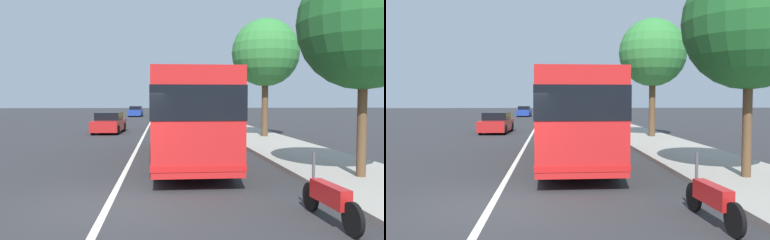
# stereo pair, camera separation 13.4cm
# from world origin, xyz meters

# --- Properties ---
(ground_plane) EXTENTS (220.00, 220.00, 0.00)m
(ground_plane) POSITION_xyz_m (0.00, 0.00, 0.00)
(ground_plane) COLOR #2D2D30
(sidewalk_curb) EXTENTS (110.00, 3.60, 0.14)m
(sidewalk_curb) POSITION_xyz_m (10.00, -6.96, 0.07)
(sidewalk_curb) COLOR #9E998E
(sidewalk_curb) RESTS_ON ground
(lane_divider_line) EXTENTS (110.00, 0.16, 0.01)m
(lane_divider_line) POSITION_xyz_m (10.00, 0.00, 0.00)
(lane_divider_line) COLOR silver
(lane_divider_line) RESTS_ON ground
(coach_bus) EXTENTS (11.06, 2.57, 3.20)m
(coach_bus) POSITION_xyz_m (6.46, -2.06, 1.82)
(coach_bus) COLOR red
(coach_bus) RESTS_ON ground
(motorcycle_far_end) EXTENTS (2.16, 0.33, 1.25)m
(motorcycle_far_end) POSITION_xyz_m (-1.55, -4.34, 0.47)
(motorcycle_far_end) COLOR black
(motorcycle_far_end) RESTS_ON ground
(car_side_street) EXTENTS (4.63, 2.04, 1.46)m
(car_side_street) POSITION_xyz_m (19.20, 2.56, 0.69)
(car_side_street) COLOR red
(car_side_street) RESTS_ON ground
(car_ahead_same_lane) EXTENTS (4.64, 1.87, 1.49)m
(car_ahead_same_lane) POSITION_xyz_m (23.23, -1.61, 0.71)
(car_ahead_same_lane) COLOR gold
(car_ahead_same_lane) RESTS_ON ground
(car_oncoming) EXTENTS (3.98, 1.93, 1.49)m
(car_oncoming) POSITION_xyz_m (46.92, 2.52, 0.71)
(car_oncoming) COLOR navy
(car_oncoming) RESTS_ON ground
(car_far_distant) EXTENTS (4.26, 1.90, 1.51)m
(car_far_distant) POSITION_xyz_m (40.01, -2.69, 0.72)
(car_far_distant) COLOR gold
(car_far_distant) RESTS_ON ground
(roadside_tree_near_camera) EXTENTS (3.73, 3.73, 6.35)m
(roadside_tree_near_camera) POSITION_xyz_m (1.98, -6.87, 4.47)
(roadside_tree_near_camera) COLOR brown
(roadside_tree_near_camera) RESTS_ON ground
(roadside_tree_mid_block) EXTENTS (4.07, 4.07, 7.24)m
(roadside_tree_mid_block) POSITION_xyz_m (14.42, -7.46, 5.18)
(roadside_tree_mid_block) COLOR brown
(roadside_tree_mid_block) RESTS_ON ground
(roadside_tree_far_block) EXTENTS (3.10, 3.10, 4.99)m
(roadside_tree_far_block) POSITION_xyz_m (27.89, -6.43, 3.42)
(roadside_tree_far_block) COLOR brown
(roadside_tree_far_block) RESTS_ON ground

